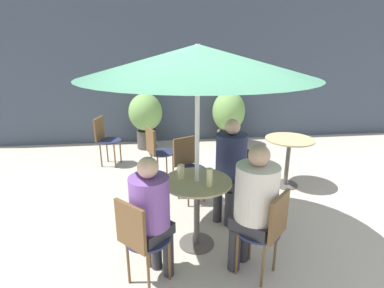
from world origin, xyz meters
The scene contains 18 objects.
ground_plane centered at (0.00, 0.00, 0.00)m, with size 20.00×20.00×0.00m, color #B2A899.
storefront_wall centered at (0.00, 3.99, 1.50)m, with size 10.00×0.06×3.00m.
cafe_table_near centered at (-0.21, 0.24, 0.55)m, with size 0.69×0.69×0.73m.
cafe_table_far centered at (1.30, 1.48, 0.56)m, with size 0.69×0.69×0.73m.
bistro_chair_0 centered at (-0.76, -0.29, 0.52)m, with size 0.44×0.44×0.84m.
bistro_chair_1 centered at (0.32, -0.30, 0.52)m, with size 0.44×0.44×0.84m.
bistro_chair_2 centered at (0.33, 0.78, 0.52)m, with size 0.44×0.44×0.84m.
bistro_chair_3 centered at (-1.48, 2.66, 0.52)m, with size 0.42×0.40×0.84m.
bistro_chair_4 centered at (-0.19, 1.27, 0.52)m, with size 0.42×0.44×0.84m.
bistro_chair_5 centered at (-0.60, 1.88, 0.52)m, with size 0.43×0.42×0.84m.
seated_person_0 centered at (-0.66, -0.19, 0.69)m, with size 0.42×0.42×1.16m.
seated_person_1 centered at (0.22, -0.20, 0.72)m, with size 0.47×0.47×1.23m.
seated_person_2 centered at (0.23, 0.68, 0.73)m, with size 0.45×0.45×1.23m.
beer_glass_0 centered at (-0.36, 0.32, 0.80)m, with size 0.07×0.07×0.14m.
beer_glass_1 centered at (-0.11, 0.11, 0.82)m, with size 0.06×0.06×0.18m.
potted_plant_0 centered at (-0.80, 3.51, 0.66)m, with size 0.67×0.67×1.12m.
potted_plant_1 centered at (0.90, 3.52, 0.63)m, with size 0.67×0.67×1.13m.
umbrella centered at (-0.21, 0.24, 1.86)m, with size 2.09×2.09×2.01m.
Camera 1 is at (-0.59, -2.42, 1.98)m, focal length 28.00 mm.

